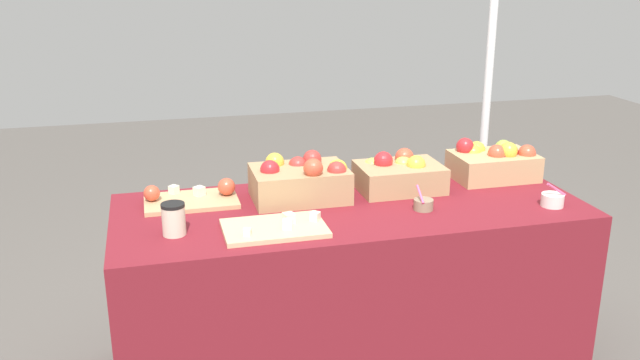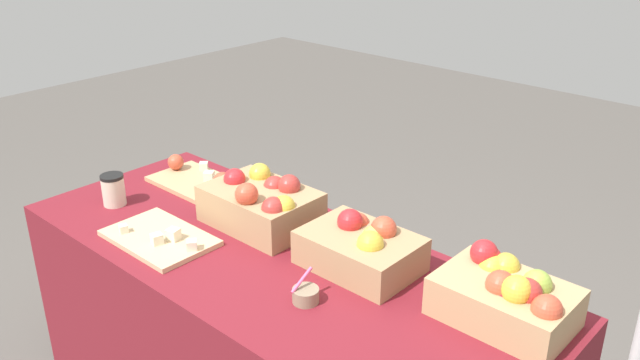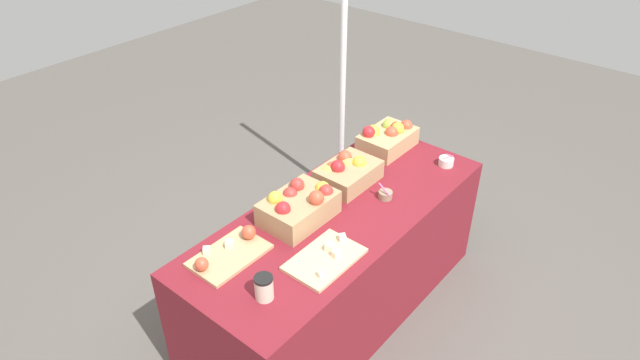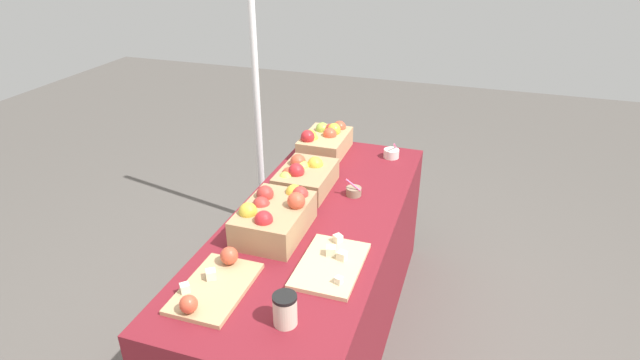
% 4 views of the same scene
% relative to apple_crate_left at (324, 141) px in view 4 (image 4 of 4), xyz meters
% --- Properties ---
extents(ground_plane, '(10.00, 10.00, 0.00)m').
position_rel_apple_crate_left_xyz_m(ground_plane, '(-0.73, -0.19, -0.82)').
color(ground_plane, '#56514C').
extents(table, '(1.90, 0.76, 0.74)m').
position_rel_apple_crate_left_xyz_m(table, '(-0.73, -0.19, -0.45)').
color(table, maroon).
rests_on(table, ground_plane).
extents(apple_crate_left, '(0.37, 0.25, 0.18)m').
position_rel_apple_crate_left_xyz_m(apple_crate_left, '(0.00, 0.00, 0.00)').
color(apple_crate_left, tan).
rests_on(apple_crate_left, table).
extents(apple_crate_middle, '(0.36, 0.25, 0.17)m').
position_rel_apple_crate_left_xyz_m(apple_crate_middle, '(-0.47, -0.04, -0.01)').
color(apple_crate_middle, tan).
rests_on(apple_crate_middle, table).
extents(apple_crate_right, '(0.39, 0.27, 0.20)m').
position_rel_apple_crate_left_xyz_m(apple_crate_right, '(-0.91, -0.06, 0.00)').
color(apple_crate_right, tan).
rests_on(apple_crate_right, table).
extents(cutting_board_front, '(0.38, 0.25, 0.06)m').
position_rel_apple_crate_left_xyz_m(cutting_board_front, '(-1.08, -0.38, -0.07)').
color(cutting_board_front, '#D1B284').
rests_on(cutting_board_front, table).
extents(cutting_board_back, '(0.38, 0.24, 0.09)m').
position_rel_apple_crate_left_xyz_m(cutting_board_back, '(-1.35, 0.00, -0.06)').
color(cutting_board_back, tan).
rests_on(cutting_board_back, table).
extents(sample_bowl_near, '(0.08, 0.08, 0.09)m').
position_rel_apple_crate_left_xyz_m(sample_bowl_near, '(-0.46, -0.31, -0.06)').
color(sample_bowl_near, gray).
rests_on(sample_bowl_near, table).
extents(sample_bowl_mid, '(0.09, 0.09, 0.11)m').
position_rel_apple_crate_left_xyz_m(sample_bowl_mid, '(0.06, -0.40, -0.05)').
color(sample_bowl_mid, silver).
rests_on(sample_bowl_mid, table).
extents(coffee_cup, '(0.09, 0.09, 0.12)m').
position_rel_apple_crate_left_xyz_m(coffee_cup, '(-1.44, -0.33, -0.02)').
color(coffee_cup, beige).
rests_on(coffee_cup, table).
extents(tent_pole, '(0.04, 0.04, 1.96)m').
position_rel_apple_crate_left_xyz_m(tent_pole, '(0.24, 0.54, 0.16)').
color(tent_pole, white).
rests_on(tent_pole, ground_plane).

